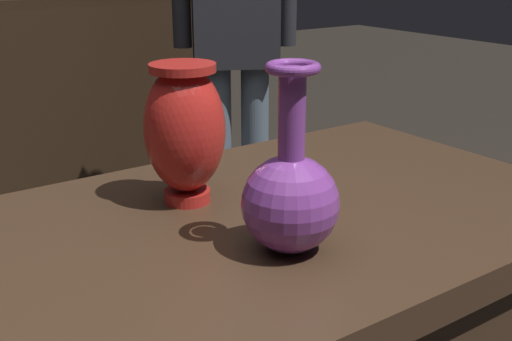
% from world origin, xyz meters
% --- Properties ---
extents(vase_centerpiece, '(0.13, 0.13, 0.26)m').
position_xyz_m(vase_centerpiece, '(0.03, -0.12, 0.88)').
color(vase_centerpiece, '#7A388E').
rests_on(vase_centerpiece, display_plinth).
extents(vase_tall_behind, '(0.13, 0.13, 0.23)m').
position_xyz_m(vase_tall_behind, '(-0.00, 0.12, 0.92)').
color(vase_tall_behind, red).
rests_on(vase_tall_behind, display_plinth).
extents(visitor_near_right, '(0.42, 0.31, 1.54)m').
position_xyz_m(visitor_near_right, '(0.88, 1.32, 0.90)').
color(visitor_near_right, slate).
rests_on(visitor_near_right, ground_plane).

